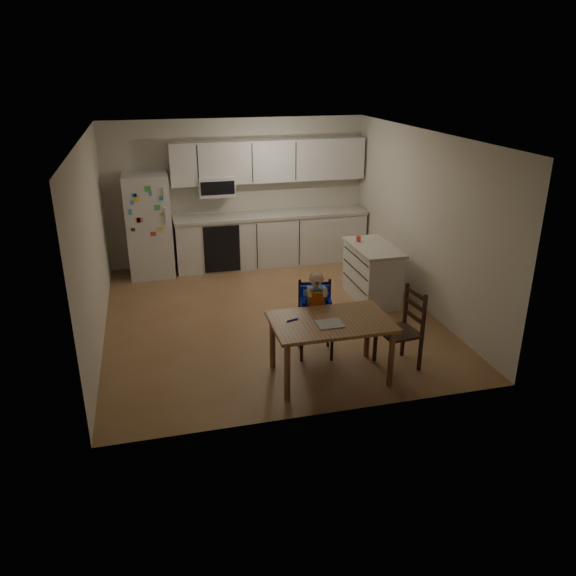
# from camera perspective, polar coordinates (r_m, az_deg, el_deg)

# --- Properties ---
(room) EXTENTS (4.52, 5.01, 2.51)m
(room) POSITION_cam_1_polar(r_m,az_deg,el_deg) (8.02, -2.77, 6.75)
(room) COLOR #8D5E38
(room) RESTS_ON ground
(refrigerator) EXTENTS (0.72, 0.70, 1.70)m
(refrigerator) POSITION_cam_1_polar(r_m,az_deg,el_deg) (9.59, -13.94, 6.18)
(refrigerator) COLOR silver
(refrigerator) RESTS_ON ground
(kitchen_run) EXTENTS (3.37, 0.62, 2.15)m
(kitchen_run) POSITION_cam_1_polar(r_m,az_deg,el_deg) (9.88, -1.94, 7.43)
(kitchen_run) COLOR silver
(kitchen_run) RESTS_ON ground
(kitchen_island) EXTENTS (0.59, 1.13, 0.84)m
(kitchen_island) POSITION_cam_1_polar(r_m,az_deg,el_deg) (8.51, 8.54, 1.58)
(kitchen_island) COLOR silver
(kitchen_island) RESTS_ON ground
(red_cup) EXTENTS (0.07, 0.07, 0.09)m
(red_cup) POSITION_cam_1_polar(r_m,az_deg,el_deg) (8.55, 7.16, 4.99)
(red_cup) COLOR #E3432D
(red_cup) RESTS_ON kitchen_island
(dining_table) EXTENTS (1.32, 0.85, 0.71)m
(dining_table) POSITION_cam_1_polar(r_m,az_deg,el_deg) (6.24, 4.37, -4.08)
(dining_table) COLOR brown
(dining_table) RESTS_ON ground
(napkin) EXTENTS (0.28, 0.24, 0.01)m
(napkin) POSITION_cam_1_polar(r_m,az_deg,el_deg) (6.10, 4.26, -3.65)
(napkin) COLOR #A0A0A5
(napkin) RESTS_ON dining_table
(toddler_spoon) EXTENTS (0.12, 0.06, 0.02)m
(toddler_spoon) POSITION_cam_1_polar(r_m,az_deg,el_deg) (6.16, 0.36, -3.28)
(toddler_spoon) COLOR #0C1EC5
(toddler_spoon) RESTS_ON dining_table
(chair_booster) EXTENTS (0.47, 0.47, 1.07)m
(chair_booster) POSITION_cam_1_polar(r_m,az_deg,el_deg) (6.76, 2.82, -1.63)
(chair_booster) COLOR black
(chair_booster) RESTS_ON ground
(chair_side) EXTENTS (0.46, 0.46, 0.95)m
(chair_side) POSITION_cam_1_polar(r_m,az_deg,el_deg) (6.66, 11.94, -3.51)
(chair_side) COLOR black
(chair_side) RESTS_ON ground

